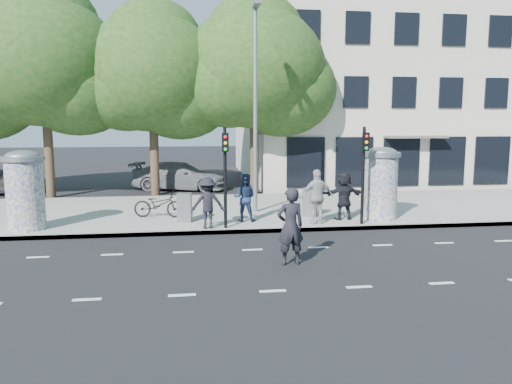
{
  "coord_description": "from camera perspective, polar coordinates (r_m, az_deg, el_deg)",
  "views": [
    {
      "loc": [
        -1.8,
        -12.73,
        3.78
      ],
      "look_at": [
        0.4,
        3.5,
        1.41
      ],
      "focal_mm": 35.0,
      "sensor_mm": 36.0,
      "label": 1
    }
  ],
  "objects": [
    {
      "name": "man_road",
      "position": [
        13.09,
        3.94,
        -3.94
      ],
      "size": [
        0.82,
        0.61,
        2.05
      ],
      "primitive_type": "imported",
      "rotation": [
        0.0,
        0.0,
        3.31
      ],
      "color": "black",
      "rests_on": "ground"
    },
    {
      "name": "car_left",
      "position": [
        28.56,
        -26.85,
        1.13
      ],
      "size": [
        3.15,
        4.31,
        1.37
      ],
      "primitive_type": "imported",
      "rotation": [
        0.0,
        0.0,
        2.01
      ],
      "color": "#515258",
      "rests_on": "ground"
    },
    {
      "name": "building",
      "position": [
        35.58,
        15.45,
        11.52
      ],
      "size": [
        20.3,
        15.85,
        12.0
      ],
      "color": "beige",
      "rests_on": "ground"
    },
    {
      "name": "ped_c",
      "position": [
        17.94,
        -1.33,
        -0.63
      ],
      "size": [
        0.97,
        0.84,
        1.73
      ],
      "primitive_type": "imported",
      "rotation": [
        0.0,
        0.0,
        2.89
      ],
      "color": "#1C2947",
      "rests_on": "sidewalk"
    },
    {
      "name": "ped_f",
      "position": [
        18.51,
        10.02,
        -0.43
      ],
      "size": [
        1.68,
        0.74,
        1.76
      ],
      "primitive_type": "imported",
      "rotation": [
        0.0,
        0.0,
        3.23
      ],
      "color": "black",
      "rests_on": "sidewalk"
    },
    {
      "name": "lane_dash_far",
      "position": [
        14.74,
        -0.43,
        -6.61
      ],
      "size": [
        32.0,
        0.12,
        0.01
      ],
      "primitive_type": "cube",
      "color": "silver",
      "rests_on": "ground"
    },
    {
      "name": "cabinet_left",
      "position": [
        18.05,
        -8.18,
        -1.77
      ],
      "size": [
        0.55,
        0.44,
        1.04
      ],
      "primitive_type": "cube",
      "rotation": [
        0.0,
        0.0,
        -0.16
      ],
      "color": "slate",
      "rests_on": "sidewalk"
    },
    {
      "name": "ad_column_right",
      "position": [
        18.92,
        14.08,
        1.18
      ],
      "size": [
        1.36,
        1.36,
        2.65
      ],
      "color": "beige",
      "rests_on": "sidewalk"
    },
    {
      "name": "ped_d",
      "position": [
        16.85,
        -5.56,
        -1.25
      ],
      "size": [
        1.18,
        0.76,
        1.73
      ],
      "primitive_type": "imported",
      "rotation": [
        0.0,
        0.0,
        3.25
      ],
      "color": "black",
      "rests_on": "sidewalk"
    },
    {
      "name": "bicycle",
      "position": [
        19.03,
        -11.06,
        -1.4
      ],
      "size": [
        0.98,
        1.96,
        0.99
      ],
      "primitive_type": "imported",
      "rotation": [
        0.0,
        0.0,
        1.39
      ],
      "color": "black",
      "rests_on": "sidewalk"
    },
    {
      "name": "sidewalk",
      "position": [
        20.64,
        -2.58,
        -2.11
      ],
      "size": [
        40.0,
        8.0,
        0.15
      ],
      "primitive_type": "cube",
      "color": "gray",
      "rests_on": "ground"
    },
    {
      "name": "curb",
      "position": [
        16.79,
        -1.36,
        -4.51
      ],
      "size": [
        40.0,
        0.1,
        0.16
      ],
      "primitive_type": "cube",
      "color": "slate",
      "rests_on": "ground"
    },
    {
      "name": "car_right",
      "position": [
        27.42,
        -8.69,
        1.81
      ],
      "size": [
        3.4,
        5.57,
        1.51
      ],
      "primitive_type": "imported",
      "rotation": [
        0.0,
        0.0,
        1.3
      ],
      "color": "slate",
      "rests_on": "ground"
    },
    {
      "name": "ped_e",
      "position": [
        17.57,
        7.01,
        -0.54
      ],
      "size": [
        1.19,
        0.74,
        1.93
      ],
      "primitive_type": "imported",
      "rotation": [
        0.0,
        0.0,
        3.23
      ],
      "color": "#9F9FA2",
      "rests_on": "sidewalk"
    },
    {
      "name": "cabinet_right",
      "position": [
        18.97,
        6.18,
        -1.18
      ],
      "size": [
        0.63,
        0.56,
        1.08
      ],
      "primitive_type": "cube",
      "rotation": [
        0.0,
        0.0,
        -0.43
      ],
      "color": "slate",
      "rests_on": "sidewalk"
    },
    {
      "name": "ad_column_left",
      "position": [
        18.19,
        -24.9,
        0.39
      ],
      "size": [
        1.36,
        1.36,
        2.65
      ],
      "color": "beige",
      "rests_on": "sidewalk"
    },
    {
      "name": "traffic_pole_near",
      "position": [
        16.64,
        -3.54,
        2.88
      ],
      "size": [
        0.22,
        0.31,
        3.4
      ],
      "color": "black",
      "rests_on": "sidewalk"
    },
    {
      "name": "street_lamp",
      "position": [
        19.56,
        -0.06,
        11.21
      ],
      "size": [
        0.25,
        0.93,
        8.0
      ],
      "color": "slate",
      "rests_on": "sidewalk"
    },
    {
      "name": "tree_mid_left",
      "position": [
        26.24,
        -23.13,
        13.54
      ],
      "size": [
        7.2,
        7.2,
        9.57
      ],
      "color": "#38281C",
      "rests_on": "ground"
    },
    {
      "name": "tree_center",
      "position": [
        25.37,
        -0.2,
        13.97
      ],
      "size": [
        7.0,
        7.0,
        9.3
      ],
      "color": "#38281C",
      "rests_on": "ground"
    },
    {
      "name": "traffic_pole_far",
      "position": [
        17.65,
        12.22,
        3.02
      ],
      "size": [
        0.22,
        0.31,
        3.4
      ],
      "color": "black",
      "rests_on": "sidewalk"
    },
    {
      "name": "lane_dash_near",
      "position": [
        11.33,
        1.92,
        -11.24
      ],
      "size": [
        32.0,
        0.12,
        0.01
      ],
      "primitive_type": "cube",
      "color": "silver",
      "rests_on": "ground"
    },
    {
      "name": "ground",
      "position": [
        13.4,
        0.33,
        -8.15
      ],
      "size": [
        120.0,
        120.0,
        0.0
      ],
      "primitive_type": "plane",
      "color": "black",
      "rests_on": "ground"
    },
    {
      "name": "tree_near_left",
      "position": [
        25.59,
        -11.8,
        13.2
      ],
      "size": [
        6.8,
        6.8,
        8.97
      ],
      "color": "#38281C",
      "rests_on": "ground"
    }
  ]
}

